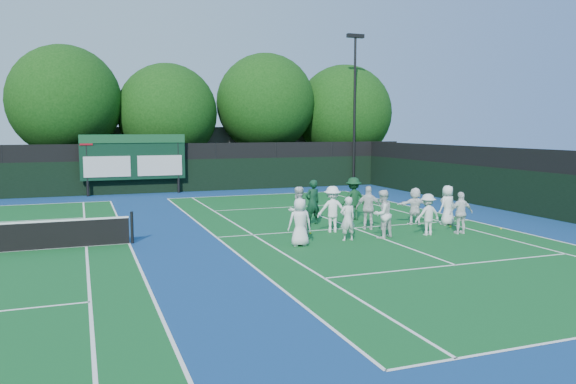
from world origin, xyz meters
name	(u,v)px	position (x,y,z in m)	size (l,w,h in m)	color
ground	(366,233)	(0.00, 0.00, 0.00)	(120.00, 120.00, 0.00)	#1D3D10
court_apron	(202,239)	(-6.00, 1.00, 0.00)	(34.00, 32.00, 0.01)	navy
near_court	(353,228)	(0.00, 1.00, 0.01)	(11.05, 23.85, 0.01)	#115422
back_fence	(151,171)	(-6.00, 16.00, 1.36)	(34.00, 0.08, 3.00)	black
divider_fence_right	(535,186)	(9.00, 1.00, 1.36)	(0.08, 32.00, 3.00)	black
scoreboard	(133,158)	(-7.01, 15.59, 2.19)	(6.00, 0.21, 3.55)	black
clubhouse	(192,154)	(-2.00, 24.00, 2.00)	(18.00, 6.00, 4.00)	slate
light_pole_right	(355,92)	(7.50, 15.70, 6.30)	(1.20, 0.30, 10.12)	black
tree_b	(67,104)	(-10.56, 19.58, 5.40)	(6.93, 6.93, 9.05)	black
tree_c	(170,116)	(-4.24, 19.58, 4.73)	(6.54, 6.54, 8.17)	black
tree_d	(267,106)	(2.61, 19.58, 5.50)	(6.90, 6.90, 9.13)	black
tree_e	(345,115)	(8.72, 19.58, 4.86)	(7.05, 7.05, 8.57)	black
tennis_ball_2	(501,229)	(5.25, -1.24, 0.03)	(0.07, 0.07, 0.07)	yellow
tennis_ball_3	(310,233)	(-2.06, 0.47, 0.03)	(0.07, 0.07, 0.07)	yellow
tennis_ball_4	(383,219)	(2.16, 2.48, 0.03)	(0.07, 0.07, 0.07)	yellow
tennis_ball_5	(451,227)	(3.68, -0.19, 0.03)	(0.07, 0.07, 0.07)	yellow
player_front_0	(300,222)	(-3.21, -1.37, 0.81)	(0.79, 0.51, 1.61)	white
player_front_1	(348,219)	(-1.32, -1.13, 0.78)	(0.57, 0.37, 1.55)	white
player_front_2	(382,214)	(0.05, -1.12, 0.86)	(0.84, 0.65, 1.73)	white
player_front_3	(428,215)	(1.88, -1.23, 0.76)	(0.99, 0.57, 1.53)	white
player_front_4	(461,213)	(3.19, -1.44, 0.79)	(0.92, 0.38, 1.57)	white
player_back_0	(298,211)	(-2.52, 0.55, 0.89)	(0.86, 0.67, 1.78)	white
player_back_1	(332,209)	(-1.14, 0.52, 0.88)	(1.13, 0.65, 1.75)	white
player_back_2	(369,208)	(0.41, 0.54, 0.85)	(1.00, 0.41, 1.70)	white
player_back_3	(415,206)	(2.73, 0.91, 0.76)	(1.41, 0.45, 1.52)	white
player_back_4	(448,205)	(3.88, 0.32, 0.81)	(0.79, 0.51, 1.62)	white
coach_left	(313,202)	(-1.19, 2.33, 0.92)	(0.67, 0.44, 1.83)	#0E3620
coach_right	(353,199)	(0.87, 2.74, 0.92)	(1.18, 0.68, 1.83)	#103D1E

